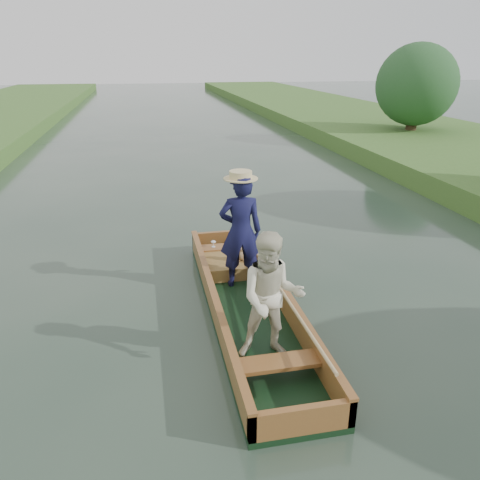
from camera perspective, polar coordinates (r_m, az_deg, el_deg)
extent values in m
plane|color=#283D30|center=(7.00, 1.00, -9.05)|extent=(120.00, 120.00, 0.00)
cylinder|color=#47331E|center=(21.53, 20.23, 13.58)|extent=(0.44, 0.44, 2.02)
sphere|color=#1D491E|center=(21.41, 20.73, 17.30)|extent=(3.28, 3.28, 3.28)
sphere|color=#1D491E|center=(22.01, 21.56, 16.22)|extent=(2.20, 2.20, 2.20)
cube|color=black|center=(6.98, 1.00, -8.76)|extent=(1.10, 5.00, 0.08)
cube|color=brown|center=(6.80, -3.23, -7.73)|extent=(0.08, 5.00, 0.32)
cube|color=brown|center=(6.99, 5.12, -6.89)|extent=(0.08, 5.00, 0.32)
cube|color=brown|center=(9.07, -2.36, 0.09)|extent=(1.10, 0.08, 0.32)
cube|color=brown|center=(4.95, 7.63, -20.94)|extent=(1.10, 0.08, 0.32)
cube|color=brown|center=(6.71, -3.26, -6.40)|extent=(0.10, 5.00, 0.04)
cube|color=brown|center=(6.91, 5.17, -5.58)|extent=(0.10, 5.00, 0.04)
cube|color=brown|center=(8.53, -1.75, -0.89)|extent=(0.94, 0.30, 0.05)
cube|color=brown|center=(5.54, 4.72, -14.65)|extent=(0.94, 0.30, 0.05)
imported|color=#13143D|center=(7.30, 0.08, 1.06)|extent=(0.71, 0.50, 1.84)
cylinder|color=beige|center=(7.04, 0.08, 7.78)|extent=(0.52, 0.52, 0.12)
imported|color=beige|center=(5.60, 3.87, -7.00)|extent=(0.89, 0.75, 1.63)
cube|color=#A46835|center=(8.09, -1.87, -3.05)|extent=(0.85, 0.90, 0.22)
sphere|color=tan|center=(7.96, 0.05, -1.82)|extent=(0.18, 0.18, 0.18)
sphere|color=tan|center=(7.90, 0.06, -0.93)|extent=(0.14, 0.14, 0.14)
sphere|color=tan|center=(7.87, -0.30, -0.56)|extent=(0.05, 0.05, 0.05)
sphere|color=tan|center=(7.89, 0.42, -0.51)|extent=(0.05, 0.05, 0.05)
sphere|color=tan|center=(7.86, 0.14, -1.18)|extent=(0.05, 0.05, 0.05)
sphere|color=tan|center=(7.92, -0.51, -1.73)|extent=(0.06, 0.06, 0.06)
sphere|color=tan|center=(7.95, 0.65, -1.64)|extent=(0.06, 0.06, 0.06)
sphere|color=tan|center=(7.96, -0.24, -2.43)|extent=(0.07, 0.07, 0.07)
sphere|color=tan|center=(7.98, 0.41, -2.38)|extent=(0.07, 0.07, 0.07)
cylinder|color=silver|center=(8.49, -3.25, -0.82)|extent=(0.07, 0.07, 0.01)
cylinder|color=silver|center=(8.47, -3.26, -0.57)|extent=(0.01, 0.01, 0.08)
ellipsoid|color=silver|center=(8.45, -3.27, -0.23)|extent=(0.09, 0.09, 0.05)
cylinder|color=tan|center=(6.88, 4.52, -5.32)|extent=(0.04, 4.48, 0.20)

